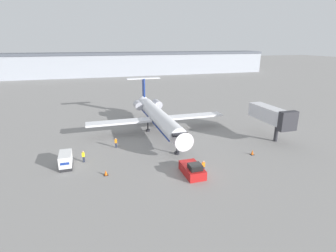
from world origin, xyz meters
name	(u,v)px	position (x,y,z in m)	size (l,w,h in m)	color
ground_plane	(194,175)	(0.00, 0.00, 0.00)	(600.00, 600.00, 0.00)	gray
terminal_building	(110,64)	(0.00, 120.00, 6.19)	(180.00, 16.80, 12.33)	#9EA3AD
airplane_main	(158,116)	(-0.01, 19.23, 3.30)	(27.86, 29.44, 9.26)	white
pushback_tug	(192,170)	(-0.22, 0.23, 0.74)	(2.36, 4.58, 1.95)	#B21919
luggage_cart	(66,160)	(-16.86, 7.81, 1.05)	(1.70, 3.59, 2.09)	#232326
worker_near_tug	(203,166)	(1.47, 0.38, 0.92)	(0.40, 0.24, 1.75)	#232838
worker_by_wing	(116,142)	(-9.12, 13.08, 0.93)	(0.40, 0.25, 1.77)	#232838
worker_on_apron	(83,156)	(-14.43, 8.69, 0.96)	(0.40, 0.26, 1.82)	#232838
traffic_cone_left	(106,173)	(-11.56, 3.49, 0.36)	(0.61, 0.61, 0.75)	black
traffic_cone_right	(252,152)	(11.56, 3.59, 0.39)	(0.60, 0.60, 0.81)	black
jet_bridge	(272,115)	(19.22, 9.47, 4.44)	(3.20, 10.30, 6.19)	#2D2D33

